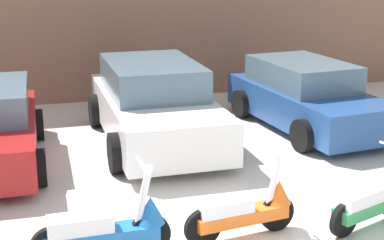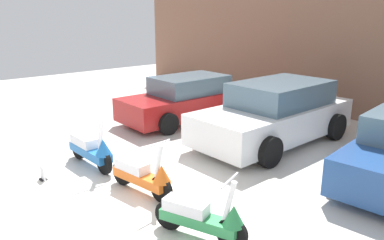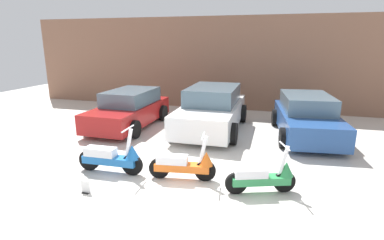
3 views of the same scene
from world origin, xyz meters
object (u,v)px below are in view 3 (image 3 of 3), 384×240
(scooter_front_left, at_px, (113,157))
(placard_near_left_scooter, at_px, (86,187))
(car_rear_center, at_px, (212,109))
(car_rear_left, at_px, (129,109))
(scooter_front_center, at_px, (264,176))
(scooter_front_right, at_px, (185,164))
(car_rear_right, at_px, (306,117))

(scooter_front_left, height_order, placard_near_left_scooter, scooter_front_left)
(car_rear_center, bearing_deg, car_rear_left, -82.33)
(car_rear_center, relative_size, placard_near_left_scooter, 16.39)
(scooter_front_left, xyz_separation_m, car_rear_left, (-1.45, 3.70, 0.22))
(scooter_front_left, relative_size, scooter_front_center, 1.16)
(scooter_front_left, distance_m, car_rear_center, 4.34)
(scooter_front_right, relative_size, placard_near_left_scooter, 5.64)
(car_rear_right, height_order, placard_near_left_scooter, car_rear_right)
(scooter_front_left, xyz_separation_m, car_rear_center, (1.44, 4.09, 0.30))
(scooter_front_right, relative_size, car_rear_left, 0.39)
(scooter_front_right, relative_size, car_rear_center, 0.34)
(scooter_front_center, relative_size, car_rear_left, 0.36)
(scooter_front_right, height_order, placard_near_left_scooter, scooter_front_right)
(scooter_front_right, distance_m, car_rear_right, 4.90)
(scooter_front_left, relative_size, scooter_front_right, 1.08)
(scooter_front_center, xyz_separation_m, car_rear_right, (1.12, 4.17, 0.27))
(scooter_front_left, bearing_deg, scooter_front_center, -1.87)
(car_rear_right, bearing_deg, car_rear_center, -95.22)
(scooter_front_center, bearing_deg, scooter_front_right, 155.25)
(scooter_front_center, bearing_deg, car_rear_right, 55.17)
(scooter_front_right, height_order, car_rear_center, car_rear_center)
(scooter_front_left, relative_size, car_rear_center, 0.37)
(car_rear_left, height_order, placard_near_left_scooter, car_rear_left)
(placard_near_left_scooter, bearing_deg, car_rear_center, 73.69)
(car_rear_left, distance_m, car_rear_center, 2.91)
(scooter_front_right, relative_size, car_rear_right, 0.37)
(car_rear_left, bearing_deg, car_rear_center, 99.00)
(placard_near_left_scooter, bearing_deg, car_rear_right, 48.57)
(scooter_front_left, distance_m, scooter_front_center, 3.35)
(car_rear_left, bearing_deg, scooter_front_right, 42.38)
(scooter_front_center, bearing_deg, scooter_front_left, 159.57)
(scooter_front_center, distance_m, car_rear_left, 6.09)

